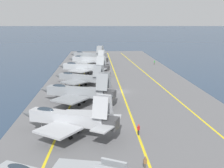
# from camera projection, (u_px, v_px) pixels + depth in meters

# --- Properties ---
(ground_plane) EXTENTS (2000.00, 2000.00, 0.00)m
(ground_plane) POSITION_uv_depth(u_px,v_px,m) (122.00, 93.00, 68.63)
(ground_plane) COLOR navy
(carrier_deck) EXTENTS (187.94, 40.34, 0.40)m
(carrier_deck) POSITION_uv_depth(u_px,v_px,m) (122.00, 92.00, 68.59)
(carrier_deck) COLOR slate
(carrier_deck) RESTS_ON ground
(deck_stripe_foul_line) EXTENTS (168.99, 8.04, 0.01)m
(deck_stripe_foul_line) POSITION_uv_depth(u_px,v_px,m) (167.00, 91.00, 69.16)
(deck_stripe_foul_line) COLOR yellow
(deck_stripe_foul_line) RESTS_ON carrier_deck
(deck_stripe_centerline) EXTENTS (169.15, 0.36, 0.01)m
(deck_stripe_centerline) POSITION_uv_depth(u_px,v_px,m) (122.00, 91.00, 68.54)
(deck_stripe_centerline) COLOR yellow
(deck_stripe_centerline) RESTS_ON carrier_deck
(deck_stripe_edge_line) EXTENTS (169.02, 7.28, 0.01)m
(deck_stripe_edge_line) POSITION_uv_depth(u_px,v_px,m) (76.00, 92.00, 67.92)
(deck_stripe_edge_line) COLOR yellow
(deck_stripe_edge_line) RESTS_ON carrier_deck
(parked_jet_second) EXTENTS (12.28, 15.97, 6.70)m
(parked_jet_second) POSITION_uv_depth(u_px,v_px,m) (69.00, 118.00, 41.50)
(parked_jet_second) COLOR #A8AAAF
(parked_jet_second) RESTS_ON carrier_deck
(parked_jet_third) EXTENTS (13.63, 16.81, 6.86)m
(parked_jet_third) POSITION_uv_depth(u_px,v_px,m) (77.00, 92.00, 57.49)
(parked_jet_third) COLOR gray
(parked_jet_third) RESTS_ON carrier_deck
(parked_jet_fourth) EXTENTS (12.44, 15.75, 5.94)m
(parked_jet_fourth) POSITION_uv_depth(u_px,v_px,m) (81.00, 78.00, 73.72)
(parked_jet_fourth) COLOR gray
(parked_jet_fourth) RESTS_ON carrier_deck
(parked_jet_fifth) EXTENTS (12.62, 17.38, 6.24)m
(parked_jet_fifth) POSITION_uv_depth(u_px,v_px,m) (84.00, 67.00, 88.99)
(parked_jet_fifth) COLOR #9EA3A8
(parked_jet_fifth) RESTS_ON carrier_deck
(parked_jet_sixth) EXTENTS (12.76, 16.23, 6.16)m
(parked_jet_sixth) POSITION_uv_depth(u_px,v_px,m) (88.00, 59.00, 107.57)
(parked_jet_sixth) COLOR #9EA3A8
(parked_jet_sixth) RESTS_ON carrier_deck
(parked_jet_seventh) EXTENTS (13.64, 16.87, 6.51)m
(parked_jet_seventh) POSITION_uv_depth(u_px,v_px,m) (88.00, 55.00, 122.27)
(parked_jet_seventh) COLOR gray
(parked_jet_seventh) RESTS_ON carrier_deck
(crew_red_vest) EXTENTS (0.46, 0.44, 1.71)m
(crew_red_vest) POSITION_uv_depth(u_px,v_px,m) (138.00, 129.00, 42.03)
(crew_red_vest) COLOR #232328
(crew_red_vest) RESTS_ON carrier_deck
(crew_green_vest) EXTENTS (0.29, 0.40, 1.76)m
(crew_green_vest) POSITION_uv_depth(u_px,v_px,m) (155.00, 62.00, 110.35)
(crew_green_vest) COLOR #4C473D
(crew_green_vest) RESTS_ON carrier_deck
(crew_brown_vest) EXTENTS (0.29, 0.40, 1.67)m
(crew_brown_vest) POSITION_uv_depth(u_px,v_px,m) (145.00, 163.00, 32.15)
(crew_brown_vest) COLOR #4C473D
(crew_brown_vest) RESTS_ON carrier_deck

